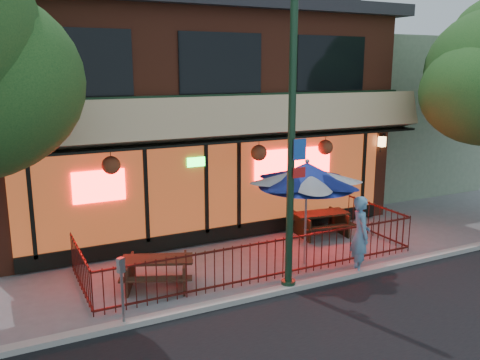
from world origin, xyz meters
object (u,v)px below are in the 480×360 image
object	(u,v)px
picnic_table_left	(157,268)
parking_meter_near	(122,281)
pedestrian	(360,235)
street_light	(291,151)
patio_umbrella	(307,175)
picnic_table_right	(321,220)

from	to	relation	value
picnic_table_left	parking_meter_near	size ratio (longest dim) A/B	1.36
picnic_table_left	pedestrian	distance (m)	4.88
picnic_table_left	pedestrian	size ratio (longest dim) A/B	1.01
street_light	patio_umbrella	distance (m)	1.81
street_light	patio_umbrella	xyz separation A→B (m)	(1.16, 1.10, -0.84)
pedestrian	street_light	bearing A→B (deg)	114.81
picnic_table_right	pedestrian	bearing A→B (deg)	-106.25
picnic_table_right	pedestrian	xyz separation A→B (m)	(-0.80, -2.75, 0.50)
patio_umbrella	pedestrian	size ratio (longest dim) A/B	1.42
street_light	picnic_table_right	world-z (taller)	street_light
picnic_table_right	parking_meter_near	world-z (taller)	parking_meter_near
patio_umbrella	parking_meter_near	distance (m)	5.23
picnic_table_left	patio_umbrella	distance (m)	4.21
street_light	pedestrian	size ratio (longest dim) A/B	3.66
street_light	parking_meter_near	xyz separation A→B (m)	(-3.76, -0.08, -2.19)
street_light	parking_meter_near	bearing A→B (deg)	-178.82
street_light	picnic_table_right	size ratio (longest dim) A/B	3.98
picnic_table_right	parking_meter_near	xyz separation A→B (m)	(-6.60, -2.88, 0.50)
patio_umbrella	pedestrian	distance (m)	1.93
street_light	patio_umbrella	world-z (taller)	street_light
patio_umbrella	parking_meter_near	bearing A→B (deg)	-166.50
street_light	picnic_table_right	xyz separation A→B (m)	(2.85, 2.80, -2.69)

